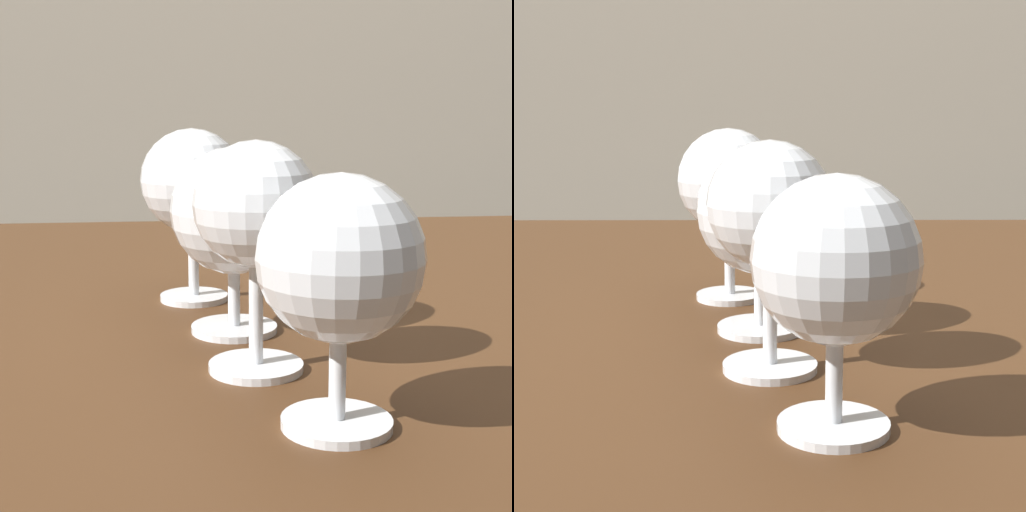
# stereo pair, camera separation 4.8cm
# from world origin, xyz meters

# --- Properties ---
(dining_table) EXTENTS (1.30, 0.86, 0.76)m
(dining_table) POSITION_xyz_m (0.00, 0.00, 0.66)
(dining_table) COLOR #472B16
(dining_table) RESTS_ON ground_plane
(wine_glass_cabernet) EXTENTS (0.09, 0.09, 0.13)m
(wine_glass_cabernet) POSITION_xyz_m (-0.09, -0.32, 0.85)
(wine_glass_cabernet) COLOR white
(wine_glass_cabernet) RESTS_ON dining_table
(wine_glass_port) EXTENTS (0.08, 0.08, 0.15)m
(wine_glass_port) POSITION_xyz_m (-0.12, -0.22, 0.86)
(wine_glass_port) COLOR white
(wine_glass_port) RESTS_ON dining_table
(wine_glass_pinot) EXTENTS (0.09, 0.09, 0.14)m
(wine_glass_pinot) POSITION_xyz_m (-0.13, -0.14, 0.85)
(wine_glass_pinot) COLOR white
(wine_glass_pinot) RESTS_ON dining_table
(wine_glass_merlot) EXTENTS (0.09, 0.09, 0.15)m
(wine_glass_merlot) POSITION_xyz_m (-0.15, -0.04, 0.86)
(wine_glass_merlot) COLOR white
(wine_glass_merlot) RESTS_ON dining_table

